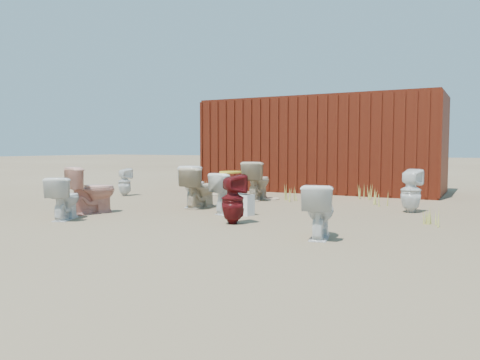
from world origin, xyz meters
The scene contains 22 objects.
ground centered at (0.00, 0.00, 0.00)m, with size 100.00×100.00×0.00m, color brown.
shipping_container centered at (0.00, 5.20, 1.20)m, with size 6.00×2.40×2.40m, color #440E0B.
toilet_front_a centered at (-1.93, -1.62, 0.34)m, with size 0.38×0.66×0.67m, color white.
toilet_front_pink centered at (-2.07, -0.91, 0.40)m, with size 0.45×0.79×0.80m, color #E49A84.
toilet_front_c centered at (-1.07, 0.70, 0.40)m, with size 0.44×0.78×0.79m, color silver.
toilet_front_maroon centered at (0.60, -0.75, 0.37)m, with size 0.33×0.34×0.74m, color #5A0F11.
toilet_front_e centered at (2.07, -1.19, 0.34)m, with size 0.38×0.67×0.68m, color white.
toilet_back_a centered at (-3.60, 1.60, 0.32)m, with size 0.29×0.30×0.64m, color white.
toilet_back_beige_left centered at (-0.83, 0.57, 0.38)m, with size 0.43×0.75×0.76m, color #C7B391.
toilet_back_beige_right centered at (-0.49, 2.30, 0.41)m, with size 0.46×0.81×0.83m, color #C3B08F.
toilet_back_yellowlid centered at (0.04, 0.17, 0.35)m, with size 0.39×0.69×0.70m, color white.
toilet_back_e centered at (2.74, 1.78, 0.38)m, with size 0.34×0.35×0.76m, color white.
yellow_lid centered at (0.04, 0.17, 0.71)m, with size 0.36×0.44×0.03m, color gold.
loose_tank centered at (0.23, 0.15, 0.17)m, with size 0.50×0.20×0.35m, color white.
loose_lid_near centered at (-0.26, 2.51, 0.01)m, with size 0.38×0.49×0.02m, color #C8B291.
loose_lid_far centered at (-1.88, 2.74, 0.01)m, with size 0.36×0.47×0.02m, color #C2B18D.
weed_clump_a centered at (-2.13, 2.87, 0.16)m, with size 0.36×0.36×0.32m, color #ADAC45.
weed_clump_b centered at (0.16, 2.39, 0.15)m, with size 0.32×0.32×0.31m, color #ADAC45.
weed_clump_c centered at (2.09, 2.50, 0.17)m, with size 0.36×0.36×0.35m, color #ADAC45.
weed_clump_d centered at (-1.04, 3.11, 0.12)m, with size 0.30×0.30×0.24m, color #ADAC45.
weed_clump_e centered at (1.53, 3.50, 0.15)m, with size 0.34×0.34×0.29m, color #ADAC45.
weed_clump_f centered at (3.23, 0.50, 0.13)m, with size 0.28×0.28×0.26m, color #ADAC45.
Camera 1 is at (3.92, -6.75, 1.13)m, focal length 35.00 mm.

